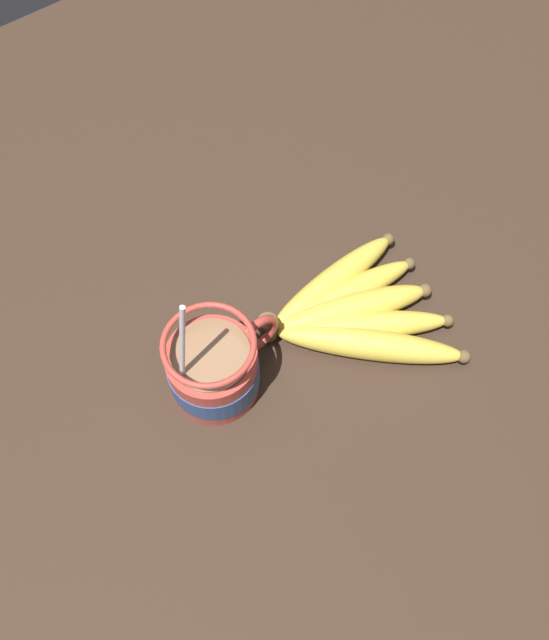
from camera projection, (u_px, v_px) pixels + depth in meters
The scene contains 3 objects.
table at pixel (303, 366), 67.15cm from camera, with size 138.75×138.75×4.00cm.
coffee_mug at pixel (215, 368), 60.62cm from camera, with size 12.44×9.00×17.41cm.
banana_bunch at pixel (353, 312), 66.26cm from camera, with size 19.86×18.31×4.02cm.
Camera 1 is at (-20.03, -20.39, 63.03)cm, focal length 35.00 mm.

